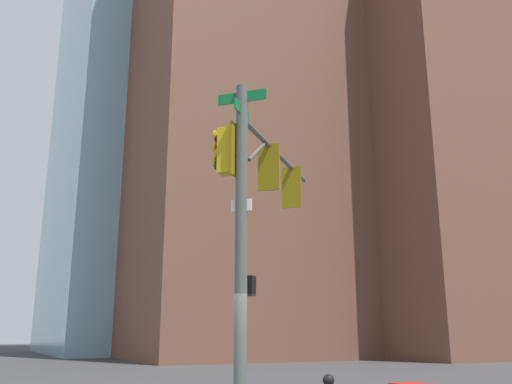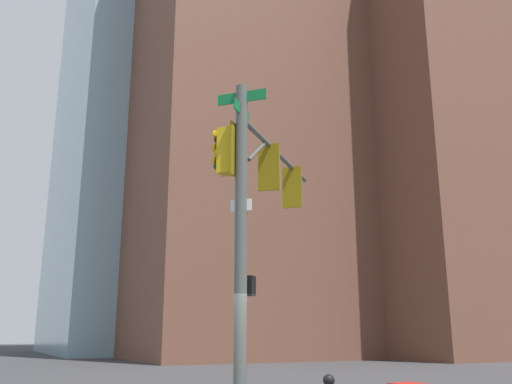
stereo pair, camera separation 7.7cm
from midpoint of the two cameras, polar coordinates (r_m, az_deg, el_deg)
The scene contains 5 objects.
signal_pole_assembly at distance 12.53m, azimuth -0.06°, elevation -0.81°, with size 4.36×4.03×6.94m.
building_brick_nearside at distance 54.27m, azimuth 22.50°, elevation 4.51°, with size 27.90×14.34×36.50m, color brown.
building_brick_midblock at distance 50.70m, azimuth 0.47°, elevation 10.01°, with size 23.09×18.94×45.28m, color brown.
building_glass_tower at distance 65.83m, azimuth -4.78°, elevation 13.84°, with size 30.27×22.02×65.53m, color #8CB2C6.
building_brick_farside at distance 66.87m, azimuth 24.77°, elevation 1.95°, with size 18.58×19.12×37.94m, color brown.
Camera 1 is at (-4.53, -9.91, 1.73)m, focal length 39.01 mm.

